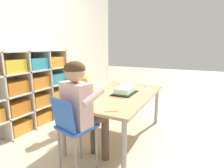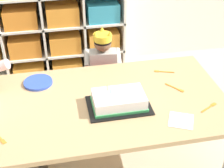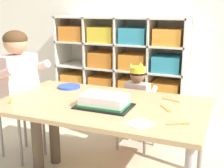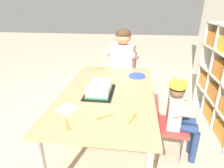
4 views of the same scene
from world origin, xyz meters
name	(u,v)px [view 1 (image 1 of 4)]	position (x,y,z in m)	size (l,w,h in m)	color
ground	(118,136)	(0.00, 0.00, 0.00)	(16.00, 16.00, 0.00)	beige
classroom_back_wall	(28,36)	(0.00, 1.60, 1.39)	(5.39, 0.10, 2.78)	silver
storage_cubby_shelf	(27,91)	(-0.32, 1.34, 0.56)	(1.52, 0.39, 1.16)	silver
activity_table	(118,98)	(0.00, 0.00, 0.55)	(1.47, 0.85, 0.61)	tan
classroom_chair_blue	(87,106)	(0.07, 0.55, 0.34)	(0.35, 0.34, 0.57)	red
child_with_crown	(81,95)	(0.08, 0.65, 0.49)	(0.31, 0.31, 0.80)	#B2ADA3
classroom_chair_adult_side	(73,127)	(-0.84, 0.09, 0.48)	(0.40, 0.38, 0.77)	blue
adult_helper_seated	(82,103)	(-0.72, 0.06, 0.69)	(0.47, 0.45, 1.09)	beige
birthday_cake_on_tray	(125,91)	(0.05, -0.07, 0.65)	(0.38, 0.25, 0.12)	black
paper_plate_stack	(83,99)	(-0.42, 0.27, 0.62)	(0.19, 0.19, 0.02)	blue
paper_napkin_square	(146,90)	(0.37, -0.27, 0.61)	(0.14, 0.14, 0.00)	white
fork_at_table_front_edge	(115,85)	(0.43, 0.25, 0.61)	(0.14, 0.06, 0.00)	orange
fork_near_child_seat	(145,86)	(0.58, -0.19, 0.61)	(0.12, 0.08, 0.00)	orange
fork_beside_plate_stack	(112,111)	(-0.63, -0.22, 0.61)	(0.08, 0.12, 0.00)	orange
fork_by_napkin	(128,86)	(0.45, 0.04, 0.61)	(0.10, 0.12, 0.00)	orange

